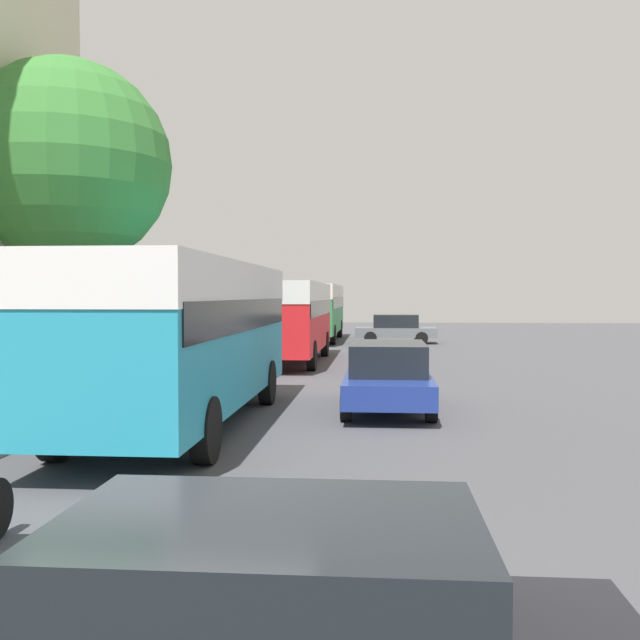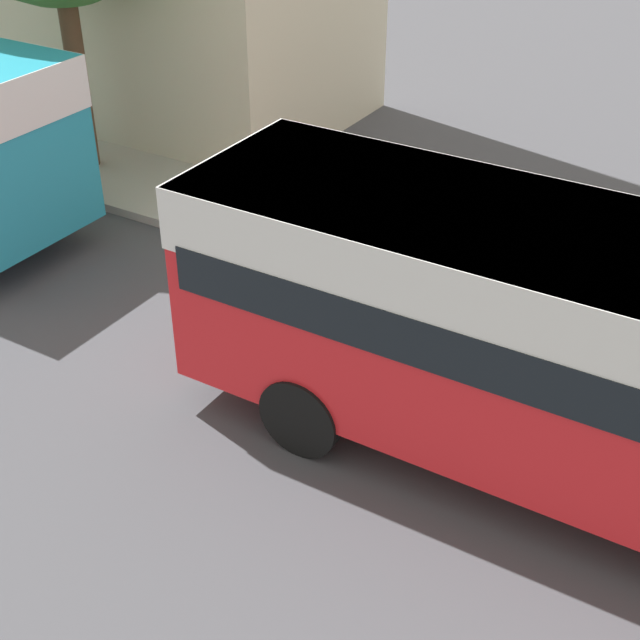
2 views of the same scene
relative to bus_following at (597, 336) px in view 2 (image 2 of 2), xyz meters
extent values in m
cylinder|color=black|center=(-1.51, -10.01, -1.41)|extent=(0.28, 1.00, 1.00)
cube|color=red|center=(0.00, 0.00, -0.19)|extent=(2.41, 9.03, 2.44)
cube|color=white|center=(0.00, 0.00, 0.66)|extent=(2.43, 9.08, 0.73)
cube|color=black|center=(0.00, 0.00, 0.11)|extent=(2.46, 8.67, 0.54)
cylinder|color=black|center=(-1.11, -2.80, -1.41)|extent=(0.28, 1.00, 1.00)
cylinder|color=black|center=(1.11, -2.80, -1.41)|extent=(0.28, 1.00, 1.00)
cylinder|color=brown|center=(-3.64, -10.55, 0.00)|extent=(0.36, 0.36, 3.53)
camera|label=1|loc=(3.31, -26.01, 0.57)|focal=40.00mm
camera|label=2|loc=(7.76, 1.44, 4.95)|focal=50.00mm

